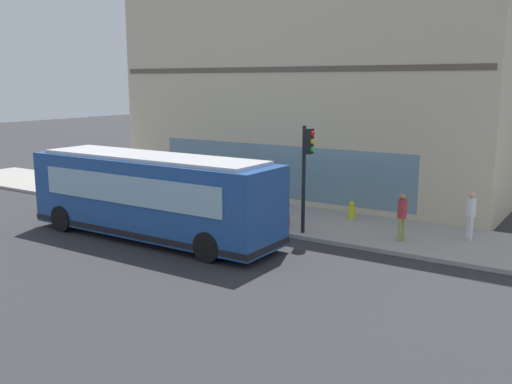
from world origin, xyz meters
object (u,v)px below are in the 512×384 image
traffic_light_near_corner (307,159)px  newspaper_vending_box (283,215)px  pedestrian_near_building_entrance (471,212)px  pedestrian_by_light_pole (118,171)px  pedestrian_walking_along_curb (402,214)px  fire_hydrant (352,210)px  pedestrian_near_hydrant (277,192)px  city_bus_nearside (152,197)px

traffic_light_near_corner → newspaper_vending_box: traffic_light_near_corner is taller
pedestrian_near_building_entrance → pedestrian_by_light_pole: (-0.22, 17.35, 0.01)m
pedestrian_walking_along_curb → fire_hydrant: bearing=53.6°
traffic_light_near_corner → pedestrian_walking_along_curb: size_ratio=2.34×
pedestrian_near_hydrant → pedestrian_by_light_pole: 9.44m
fire_hydrant → newspaper_vending_box: bearing=146.5°
pedestrian_near_hydrant → pedestrian_walking_along_curb: bearing=-103.6°
pedestrian_walking_along_curb → newspaper_vending_box: 4.56m
pedestrian_near_hydrant → pedestrian_near_building_entrance: 7.91m
newspaper_vending_box → traffic_light_near_corner: bearing=-106.9°
pedestrian_by_light_pole → newspaper_vending_box: bearing=-99.6°
traffic_light_near_corner → newspaper_vending_box: 2.62m
pedestrian_near_building_entrance → pedestrian_by_light_pole: size_ratio=0.99×
newspaper_vending_box → city_bus_nearside: bearing=136.5°
fire_hydrant → newspaper_vending_box: size_ratio=0.82×
pedestrian_near_hydrant → newspaper_vending_box: 2.51m
city_bus_nearside → traffic_light_near_corner: (3.21, -4.59, 1.35)m
fire_hydrant → pedestrian_near_building_entrance: 4.80m
traffic_light_near_corner → pedestrian_by_light_pole: bearing=79.6°
pedestrian_near_building_entrance → fire_hydrant: bearing=83.6°
traffic_light_near_corner → pedestrian_near_hydrant: traffic_light_near_corner is taller
traffic_light_near_corner → fire_hydrant: bearing=-9.8°
traffic_light_near_corner → pedestrian_near_building_entrance: bearing=-65.1°
pedestrian_near_hydrant → city_bus_nearside: bearing=160.9°
traffic_light_near_corner → city_bus_nearside: bearing=124.9°
city_bus_nearside → pedestrian_by_light_pole: size_ratio=5.81×
pedestrian_near_hydrant → newspaper_vending_box: (-1.99, -1.46, -0.43)m
fire_hydrant → newspaper_vending_box: newspaper_vending_box is taller
traffic_light_near_corner → pedestrian_by_light_pole: 12.43m
newspaper_vending_box → pedestrian_by_light_pole: bearing=80.4°
traffic_light_near_corner → pedestrian_by_light_pole: size_ratio=2.28×
pedestrian_near_hydrant → newspaper_vending_box: bearing=-143.8°
traffic_light_near_corner → newspaper_vending_box: (0.37, 1.21, -2.30)m
city_bus_nearside → pedestrian_walking_along_curb: 8.91m
city_bus_nearside → pedestrian_by_light_pole: 9.27m
fire_hydrant → pedestrian_near_hydrant: size_ratio=0.48×
city_bus_nearside → pedestrian_near_hydrant: 5.92m
city_bus_nearside → newspaper_vending_box: size_ratio=11.17×
traffic_light_near_corner → pedestrian_near_building_entrance: (2.44, -5.24, -1.76)m
city_bus_nearside → pedestrian_near_hydrant: (5.57, -1.93, -0.52)m
pedestrian_by_light_pole → fire_hydrant: bearing=-86.6°
pedestrian_near_hydrant → pedestrian_near_building_entrance: bearing=-89.5°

